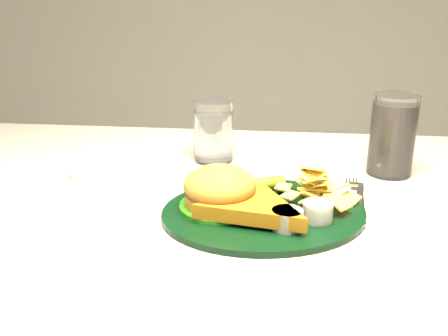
% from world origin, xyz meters
% --- Properties ---
extents(dinner_plate, '(0.33, 0.30, 0.06)m').
position_xyz_m(dinner_plate, '(0.05, -0.03, 0.78)').
color(dinner_plate, black).
rests_on(dinner_plate, table).
extents(water_glass, '(0.08, 0.08, 0.11)m').
position_xyz_m(water_glass, '(-0.05, 0.19, 0.80)').
color(water_glass, white).
rests_on(water_glass, table).
extents(cola_glass, '(0.09, 0.09, 0.13)m').
position_xyz_m(cola_glass, '(0.25, 0.16, 0.82)').
color(cola_glass, black).
rests_on(cola_glass, table).
extents(fork_napkin, '(0.13, 0.16, 0.01)m').
position_xyz_m(fork_napkin, '(0.18, 0.01, 0.76)').
color(fork_napkin, white).
rests_on(fork_napkin, table).
extents(ramekin, '(0.05, 0.05, 0.03)m').
position_xyz_m(ramekin, '(-0.25, 0.08, 0.77)').
color(ramekin, white).
rests_on(ramekin, table).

